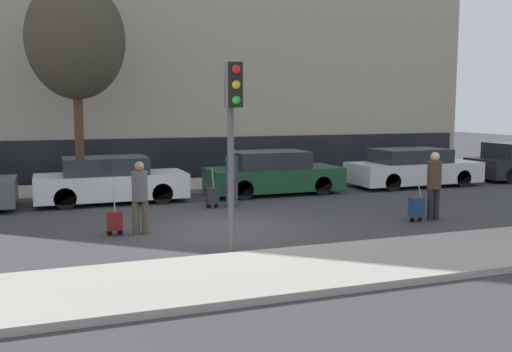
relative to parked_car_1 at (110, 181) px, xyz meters
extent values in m
plane|color=#38383A|center=(1.90, -4.61, -0.63)|extent=(80.00, 80.00, 0.00)
cube|color=#A39E93|center=(1.90, -8.36, -0.57)|extent=(28.00, 2.50, 0.12)
cube|color=#A39E93|center=(1.90, 2.39, -0.57)|extent=(28.00, 3.00, 0.12)
cube|color=#A89E8C|center=(1.90, 5.62, 6.01)|extent=(28.00, 2.07, 13.28)
cube|color=black|center=(1.90, 4.57, 0.17)|extent=(27.44, 0.06, 1.60)
cube|color=silver|center=(0.04, 0.00, -0.14)|extent=(4.25, 1.72, 0.70)
cube|color=#23282D|center=(-0.13, 0.00, 0.46)|extent=(2.34, 1.51, 0.49)
cylinder|color=black|center=(1.36, -0.77, -0.33)|extent=(0.60, 0.18, 0.60)
cylinder|color=black|center=(1.36, 0.77, -0.33)|extent=(0.60, 0.18, 0.60)
cylinder|color=black|center=(-1.28, -0.77, -0.33)|extent=(0.60, 0.18, 0.60)
cylinder|color=black|center=(-1.28, 0.77, -0.33)|extent=(0.60, 0.18, 0.60)
cube|color=#194728|center=(5.09, -0.06, -0.14)|extent=(4.24, 1.84, 0.70)
cube|color=#23282D|center=(4.92, -0.06, 0.48)|extent=(2.33, 1.62, 0.53)
cylinder|color=black|center=(6.40, -0.89, -0.33)|extent=(0.60, 0.18, 0.60)
cylinder|color=black|center=(6.40, 0.77, -0.33)|extent=(0.60, 0.18, 0.60)
cylinder|color=black|center=(3.78, -0.89, -0.33)|extent=(0.60, 0.18, 0.60)
cylinder|color=black|center=(3.78, 0.77, -0.33)|extent=(0.60, 0.18, 0.60)
cube|color=silver|center=(10.37, -0.10, -0.14)|extent=(4.61, 1.83, 0.70)
cube|color=#23282D|center=(10.19, -0.10, 0.45)|extent=(2.54, 1.61, 0.47)
cylinder|color=black|center=(11.80, -0.92, -0.33)|extent=(0.60, 0.18, 0.60)
cylinder|color=black|center=(11.80, 0.72, -0.33)|extent=(0.60, 0.18, 0.60)
cylinder|color=black|center=(8.94, -0.92, -0.33)|extent=(0.60, 0.18, 0.60)
cylinder|color=black|center=(8.94, 0.72, -0.33)|extent=(0.60, 0.18, 0.60)
cylinder|color=black|center=(14.04, -0.80, -0.33)|extent=(0.60, 0.18, 0.60)
cylinder|color=black|center=(14.04, 0.77, -0.33)|extent=(0.60, 0.18, 0.60)
cylinder|color=#4C4233|center=(0.07, -4.47, -0.26)|extent=(0.15, 0.15, 0.74)
cylinder|color=#4C4233|center=(0.26, -4.50, -0.26)|extent=(0.15, 0.15, 0.74)
cylinder|color=#4C4C4C|center=(0.17, -4.49, 0.43)|extent=(0.34, 0.34, 0.64)
sphere|color=#936B4C|center=(0.17, -4.49, 0.86)|extent=(0.21, 0.21, 0.21)
cube|color=maroon|center=(-0.38, -4.42, -0.31)|extent=(0.32, 0.24, 0.40)
cylinder|color=black|center=(-0.49, -4.42, -0.57)|extent=(0.12, 0.03, 0.12)
cylinder|color=black|center=(-0.27, -4.42, -0.57)|extent=(0.12, 0.03, 0.12)
cylinder|color=gray|center=(-0.38, -4.49, 0.16)|extent=(0.02, 0.19, 0.53)
cylinder|color=#383347|center=(2.97, -1.93, -0.25)|extent=(0.15, 0.15, 0.76)
cylinder|color=#383347|center=(3.17, -1.95, -0.25)|extent=(0.15, 0.15, 0.76)
cylinder|color=#283351|center=(3.07, -1.94, 0.46)|extent=(0.34, 0.34, 0.66)
sphere|color=#936B4C|center=(3.07, -1.94, 0.89)|extent=(0.21, 0.21, 0.21)
cube|color=#262628|center=(2.53, -1.90, -0.29)|extent=(0.32, 0.24, 0.43)
cylinder|color=black|center=(2.41, -1.90, -0.57)|extent=(0.12, 0.03, 0.12)
cylinder|color=black|center=(2.64, -1.90, -0.57)|extent=(0.12, 0.03, 0.12)
cylinder|color=gray|center=(2.53, -1.97, 0.20)|extent=(0.02, 0.19, 0.53)
cylinder|color=#23232D|center=(7.07, -5.39, -0.24)|extent=(0.15, 0.15, 0.78)
cylinder|color=#23232D|center=(7.26, -5.36, -0.24)|extent=(0.15, 0.15, 0.78)
cylinder|color=#473323|center=(7.16, -5.38, 0.48)|extent=(0.34, 0.34, 0.68)
sphere|color=beige|center=(7.16, -5.38, 0.93)|extent=(0.22, 0.22, 0.22)
cube|color=navy|center=(6.62, -5.45, -0.27)|extent=(0.32, 0.24, 0.48)
cylinder|color=black|center=(6.51, -5.45, -0.57)|extent=(0.12, 0.03, 0.12)
cylinder|color=black|center=(6.73, -5.45, -0.57)|extent=(0.12, 0.03, 0.12)
cylinder|color=gray|center=(6.62, -5.52, 0.25)|extent=(0.02, 0.19, 0.53)
cylinder|color=#515154|center=(1.48, -6.86, 1.14)|extent=(0.12, 0.12, 3.55)
cube|color=black|center=(1.48, -7.04, 2.52)|extent=(0.28, 0.24, 0.80)
sphere|color=red|center=(1.48, -7.19, 2.78)|extent=(0.15, 0.15, 0.15)
sphere|color=gold|center=(1.48, -7.19, 2.52)|extent=(0.15, 0.15, 0.15)
sphere|color=green|center=(1.48, -7.19, 2.25)|extent=(0.15, 0.15, 0.15)
cylinder|color=#4C3826|center=(-0.72, 1.84, 1.15)|extent=(0.28, 0.28, 3.33)
ellipsoid|color=#423D2D|center=(-0.72, 1.84, 4.19)|extent=(3.00, 3.00, 3.66)
camera|label=1|loc=(-1.70, -16.81, 2.12)|focal=40.00mm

